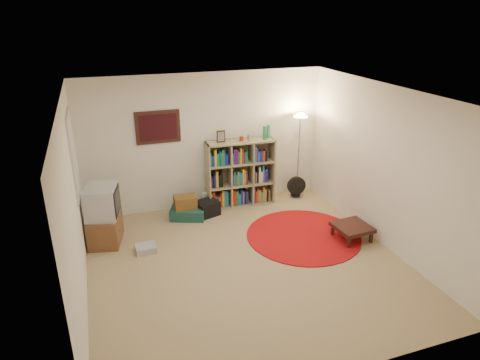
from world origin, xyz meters
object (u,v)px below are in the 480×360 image
at_px(bookshelf, 239,174).
at_px(floor_lamp, 300,128).
at_px(suitcase, 188,213).
at_px(tv_stand, 104,216).
at_px(side_table, 352,228).
at_px(floor_fan, 296,187).

distance_m(bookshelf, floor_lamp, 1.44).
relative_size(bookshelf, suitcase, 2.17).
height_order(floor_lamp, tv_stand, floor_lamp).
height_order(tv_stand, side_table, tv_stand).
height_order(bookshelf, suitcase, bookshelf).
bearing_deg(floor_lamp, bookshelf, 177.77).
xyz_separation_m(tv_stand, side_table, (3.79, -1.22, -0.26)).
distance_m(floor_fan, suitcase, 2.27).
bearing_deg(bookshelf, floor_fan, 0.71).
relative_size(floor_fan, tv_stand, 0.44).
bearing_deg(suitcase, bookshelf, 34.39).
relative_size(floor_lamp, floor_fan, 4.01).
bearing_deg(tv_stand, suitcase, 28.75).
relative_size(tv_stand, suitcase, 1.37).
distance_m(bookshelf, floor_fan, 1.25).
bearing_deg(suitcase, tv_stand, -142.87).
distance_m(floor_lamp, tv_stand, 3.86).
xyz_separation_m(floor_lamp, floor_fan, (-0.01, 0.01, -1.20)).
height_order(floor_lamp, floor_fan, floor_lamp).
bearing_deg(tv_stand, bookshelf, 27.58).
bearing_deg(floor_fan, side_table, -82.32).
distance_m(tv_stand, suitcase, 1.53).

